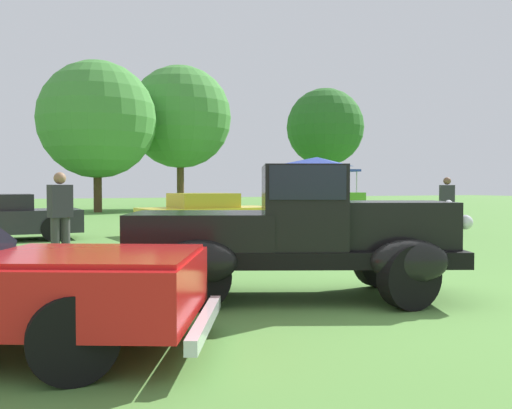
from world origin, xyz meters
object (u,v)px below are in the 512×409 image
Objects in this scene: show_car_lime at (332,211)px; canopy_tent_left_field at (317,164)px; show_car_yellow at (208,214)px; spectator_near_truck at (447,204)px; feature_pickup_truck at (296,231)px; show_car_charcoal at (3,218)px; spectator_between_cars at (60,214)px.

canopy_tent_left_field is (2.70, 5.90, 1.82)m from show_car_lime.
show_car_lime is at bearing 3.72° from show_car_yellow.
spectator_near_truck is 9.16m from canopy_tent_left_field.
feature_pickup_truck is 1.12× the size of show_car_charcoal.
show_car_lime is 2.73× the size of spectator_between_cars.
spectator_near_truck is at bearing 11.01° from spectator_between_cars.
show_car_lime is at bearing 30.63° from spectator_between_cars.
spectator_near_truck is at bearing -56.83° from show_car_lime.
spectator_near_truck reaches higher than show_car_lime.
show_car_yellow is at bearing 48.11° from spectator_between_cars.
canopy_tent_left_field is at bearing 60.15° from feature_pickup_truck.
feature_pickup_truck is at bearing -101.16° from show_car_yellow.
show_car_charcoal is (-3.66, 9.75, -0.26)m from feature_pickup_truck.
canopy_tent_left_field reaches higher than show_car_lime.
feature_pickup_truck is at bearing -69.43° from show_car_charcoal.
feature_pickup_truck is 2.58× the size of spectator_near_truck.
feature_pickup_truck reaches higher than show_car_yellow.
canopy_tent_left_field reaches higher than show_car_charcoal.
feature_pickup_truck is 11.53m from show_car_lime.
feature_pickup_truck is at bearing -122.83° from show_car_lime.
feature_pickup_truck is 10.57m from spectator_near_truck.
show_car_lime is (6.25, 9.68, -0.26)m from feature_pickup_truck.
spectator_near_truck is (11.94, -3.18, 0.32)m from show_car_charcoal.
spectator_between_cars is 0.60× the size of canopy_tent_left_field.
show_car_yellow is at bearing -176.28° from show_car_lime.
show_car_charcoal is at bearing 101.57° from spectator_between_cars.
show_car_lime is at bearing 57.17° from feature_pickup_truck.
show_car_charcoal is 0.84× the size of show_car_lime.
show_car_yellow is (1.85, 9.40, -0.26)m from feature_pickup_truck.
show_car_yellow is 4.40m from show_car_lime.
spectator_between_cars is 16.09m from canopy_tent_left_field.
canopy_tent_left_field is (8.94, 15.58, 1.56)m from feature_pickup_truck.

